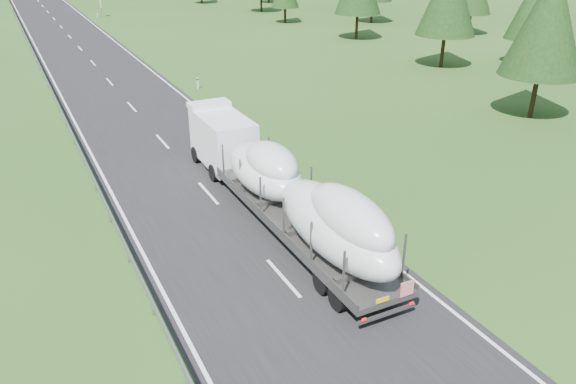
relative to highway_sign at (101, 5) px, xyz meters
name	(u,v)px	position (x,y,z in m)	size (l,w,h in m)	color
ground	(283,278)	(-7.20, -80.00, -1.81)	(400.00, 400.00, 0.00)	#274918
road_surface	(42,6)	(-7.20, 20.00, -1.80)	(10.00, 400.00, 0.02)	black
guardrail	(10,4)	(-12.50, 19.94, -1.21)	(0.10, 400.00, 0.76)	slate
highway_sign	(101,5)	(0.00, 0.00, 0.00)	(0.08, 0.90, 2.60)	slate
boat_truck	(283,184)	(-5.19, -75.93, 0.34)	(2.77, 19.04, 4.03)	white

